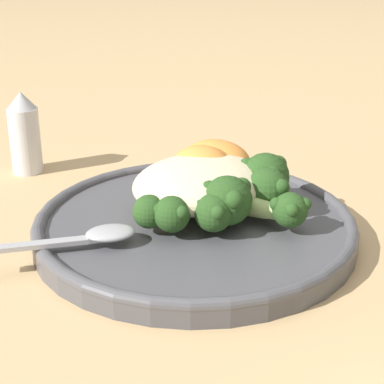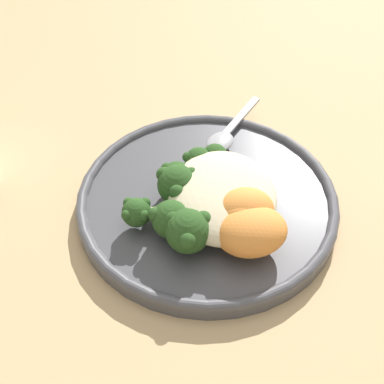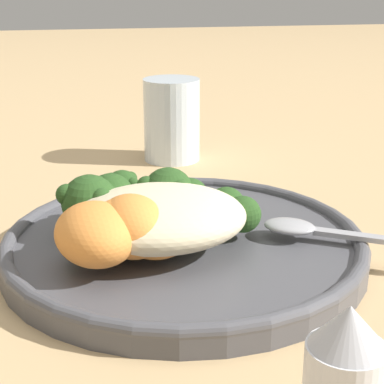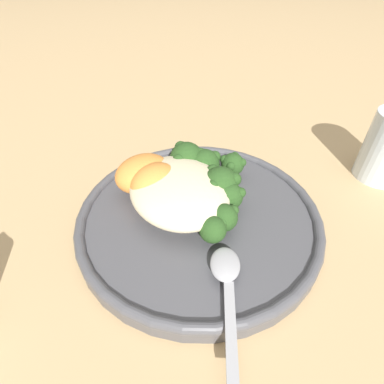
{
  "view_description": "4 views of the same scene",
  "coord_description": "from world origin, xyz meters",
  "px_view_note": "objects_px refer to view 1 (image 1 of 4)",
  "views": [
    {
      "loc": [
        0.36,
        0.38,
        0.26
      ],
      "look_at": [
        0.02,
        0.02,
        0.05
      ],
      "focal_mm": 60.0,
      "sensor_mm": 36.0,
      "label": 1
    },
    {
      "loc": [
        -0.39,
        0.02,
        0.44
      ],
      "look_at": [
        -0.0,
        0.03,
        0.03
      ],
      "focal_mm": 50.0,
      "sensor_mm": 36.0,
      "label": 2
    },
    {
      "loc": [
        -0.07,
        -0.44,
        0.22
      ],
      "look_at": [
        0.01,
        0.02,
        0.05
      ],
      "focal_mm": 60.0,
      "sensor_mm": 36.0,
      "label": 3
    },
    {
      "loc": [
        0.22,
        -0.11,
        0.26
      ],
      "look_at": [
        -0.0,
        0.01,
        0.04
      ],
      "focal_mm": 28.0,
      "sensor_mm": 36.0,
      "label": 4
    }
  ],
  "objects_px": {
    "broccoli_stalk_5": "(256,190)",
    "spoon": "(95,237)",
    "broccoli_stalk_0": "(169,204)",
    "broccoli_stalk_4": "(262,205)",
    "broccoli_stalk_2": "(209,208)",
    "quinoa_mound": "(204,184)",
    "broccoli_stalk_6": "(257,179)",
    "sweet_potato_chunk_1": "(202,169)",
    "sweet_potato_chunk_3": "(187,176)",
    "sweet_potato_chunk_2": "(217,162)",
    "broccoli_stalk_3": "(222,198)",
    "sweet_potato_chunk_0": "(211,169)",
    "plate": "(195,226)",
    "salt_shaker": "(24,133)",
    "broccoli_stalk_1": "(180,208)"
  },
  "relations": [
    {
      "from": "plate",
      "to": "sweet_potato_chunk_2",
      "type": "xyz_separation_m",
      "value": [
        -0.07,
        -0.04,
        0.03
      ]
    },
    {
      "from": "broccoli_stalk_6",
      "to": "spoon",
      "type": "bearing_deg",
      "value": -153.09
    },
    {
      "from": "broccoli_stalk_0",
      "to": "salt_shaker",
      "type": "distance_m",
      "value": 0.23
    },
    {
      "from": "broccoli_stalk_2",
      "to": "spoon",
      "type": "height_order",
      "value": "broccoli_stalk_2"
    },
    {
      "from": "broccoli_stalk_3",
      "to": "sweet_potato_chunk_3",
      "type": "relative_size",
      "value": 1.91
    },
    {
      "from": "quinoa_mound",
      "to": "broccoli_stalk_5",
      "type": "relative_size",
      "value": 1.2
    },
    {
      "from": "plate",
      "to": "quinoa_mound",
      "type": "bearing_deg",
      "value": -153.61
    },
    {
      "from": "sweet_potato_chunk_1",
      "to": "quinoa_mound",
      "type": "bearing_deg",
      "value": 47.89
    },
    {
      "from": "broccoli_stalk_2",
      "to": "broccoli_stalk_1",
      "type": "bearing_deg",
      "value": -105.1
    },
    {
      "from": "sweet_potato_chunk_3",
      "to": "salt_shaker",
      "type": "height_order",
      "value": "salt_shaker"
    },
    {
      "from": "plate",
      "to": "broccoli_stalk_1",
      "type": "xyz_separation_m",
      "value": [
        0.02,
        0.0,
        0.02
      ]
    },
    {
      "from": "broccoli_stalk_5",
      "to": "sweet_potato_chunk_3",
      "type": "xyz_separation_m",
      "value": [
        0.02,
        -0.07,
        0.0
      ]
    },
    {
      "from": "broccoli_stalk_6",
      "to": "broccoli_stalk_5",
      "type": "bearing_deg",
      "value": -100.77
    },
    {
      "from": "broccoli_stalk_0",
      "to": "sweet_potato_chunk_0",
      "type": "height_order",
      "value": "sweet_potato_chunk_0"
    },
    {
      "from": "broccoli_stalk_0",
      "to": "spoon",
      "type": "distance_m",
      "value": 0.07
    },
    {
      "from": "broccoli_stalk_4",
      "to": "sweet_potato_chunk_3",
      "type": "relative_size",
      "value": 2.18
    },
    {
      "from": "broccoli_stalk_3",
      "to": "broccoli_stalk_6",
      "type": "distance_m",
      "value": 0.05
    },
    {
      "from": "salt_shaker",
      "to": "broccoli_stalk_0",
      "type": "bearing_deg",
      "value": 90.92
    },
    {
      "from": "quinoa_mound",
      "to": "spoon",
      "type": "height_order",
      "value": "quinoa_mound"
    },
    {
      "from": "broccoli_stalk_3",
      "to": "sweet_potato_chunk_2",
      "type": "relative_size",
      "value": 1.43
    },
    {
      "from": "broccoli_stalk_5",
      "to": "broccoli_stalk_6",
      "type": "height_order",
      "value": "broccoli_stalk_6"
    },
    {
      "from": "broccoli_stalk_3",
      "to": "sweet_potato_chunk_3",
      "type": "height_order",
      "value": "broccoli_stalk_3"
    },
    {
      "from": "quinoa_mound",
      "to": "broccoli_stalk_1",
      "type": "height_order",
      "value": "quinoa_mound"
    },
    {
      "from": "quinoa_mound",
      "to": "broccoli_stalk_2",
      "type": "relative_size",
      "value": 1.37
    },
    {
      "from": "broccoli_stalk_4",
      "to": "broccoli_stalk_5",
      "type": "bearing_deg",
      "value": 132.03
    },
    {
      "from": "sweet_potato_chunk_1",
      "to": "broccoli_stalk_5",
      "type": "bearing_deg",
      "value": 95.07
    },
    {
      "from": "sweet_potato_chunk_2",
      "to": "spoon",
      "type": "bearing_deg",
      "value": 7.99
    },
    {
      "from": "sweet_potato_chunk_1",
      "to": "sweet_potato_chunk_3",
      "type": "relative_size",
      "value": 1.17
    },
    {
      "from": "broccoli_stalk_5",
      "to": "spoon",
      "type": "xyz_separation_m",
      "value": [
        0.14,
        -0.05,
        -0.01
      ]
    },
    {
      "from": "broccoli_stalk_6",
      "to": "sweet_potato_chunk_1",
      "type": "bearing_deg",
      "value": 152.19
    },
    {
      "from": "sweet_potato_chunk_0",
      "to": "broccoli_stalk_3",
      "type": "bearing_deg",
      "value": 52.38
    },
    {
      "from": "plate",
      "to": "broccoli_stalk_4",
      "type": "xyz_separation_m",
      "value": [
        -0.04,
        0.05,
        0.02
      ]
    },
    {
      "from": "broccoli_stalk_6",
      "to": "quinoa_mound",
      "type": "bearing_deg",
      "value": -171.39
    },
    {
      "from": "broccoli_stalk_2",
      "to": "broccoli_stalk_6",
      "type": "height_order",
      "value": "broccoli_stalk_6"
    },
    {
      "from": "broccoli_stalk_1",
      "to": "salt_shaker",
      "type": "relative_size",
      "value": 0.99
    },
    {
      "from": "broccoli_stalk_0",
      "to": "sweet_potato_chunk_3",
      "type": "relative_size",
      "value": 2.02
    },
    {
      "from": "broccoli_stalk_0",
      "to": "sweet_potato_chunk_0",
      "type": "xyz_separation_m",
      "value": [
        -0.07,
        -0.02,
        0.01
      ]
    },
    {
      "from": "quinoa_mound",
      "to": "sweet_potato_chunk_1",
      "type": "xyz_separation_m",
      "value": [
        -0.02,
        -0.02,
        0.0
      ]
    },
    {
      "from": "broccoli_stalk_2",
      "to": "broccoli_stalk_4",
      "type": "xyz_separation_m",
      "value": [
        -0.04,
        0.03,
        -0.0
      ]
    },
    {
      "from": "broccoli_stalk_1",
      "to": "quinoa_mound",
      "type": "bearing_deg",
      "value": 168.77
    },
    {
      "from": "sweet_potato_chunk_0",
      "to": "sweet_potato_chunk_2",
      "type": "xyz_separation_m",
      "value": [
        -0.02,
        -0.01,
        0.0
      ]
    },
    {
      "from": "broccoli_stalk_3",
      "to": "sweet_potato_chunk_2",
      "type": "bearing_deg",
      "value": 151.76
    },
    {
      "from": "broccoli_stalk_1",
      "to": "spoon",
      "type": "distance_m",
      "value": 0.08
    },
    {
      "from": "broccoli_stalk_0",
      "to": "broccoli_stalk_4",
      "type": "bearing_deg",
      "value": 122.9
    },
    {
      "from": "spoon",
      "to": "broccoli_stalk_5",
      "type": "bearing_deg",
      "value": -167.91
    },
    {
      "from": "sweet_potato_chunk_1",
      "to": "spoon",
      "type": "xyz_separation_m",
      "value": [
        0.14,
        0.02,
        -0.02
      ]
    },
    {
      "from": "broccoli_stalk_0",
      "to": "broccoli_stalk_2",
      "type": "distance_m",
      "value": 0.04
    },
    {
      "from": "broccoli_stalk_0",
      "to": "broccoli_stalk_1",
      "type": "height_order",
      "value": "broccoli_stalk_1"
    },
    {
      "from": "broccoli_stalk_0",
      "to": "spoon",
      "type": "bearing_deg",
      "value": -14.9
    },
    {
      "from": "broccoli_stalk_1",
      "to": "broccoli_stalk_2",
      "type": "relative_size",
      "value": 0.95
    }
  ]
}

